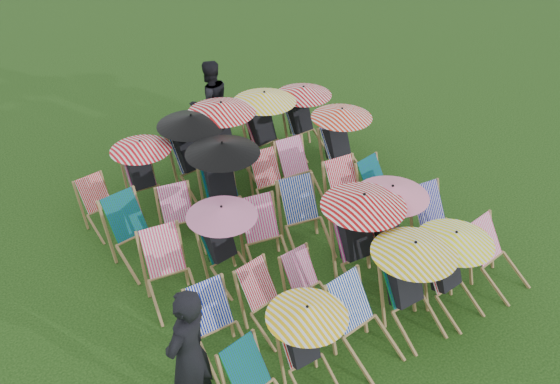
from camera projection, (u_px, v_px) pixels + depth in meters
ground at (290, 252)px, 9.78m from camera, size 100.00×100.00×0.00m
deckchair_1 at (308, 346)px, 7.38m from camera, size 0.98×1.02×1.16m
deckchair_2 at (365, 324)px, 7.82m from camera, size 0.76×0.99×1.01m
deckchair_3 at (413, 285)px, 8.12m from camera, size 1.12×1.16×1.33m
deckchair_4 at (453, 271)px, 8.42m from camera, size 1.05×1.11×1.24m
deckchair_5 at (499, 257)px, 8.94m from camera, size 0.73×0.94×0.95m
deckchair_6 at (220, 328)px, 7.81m from camera, size 0.65×0.88×0.93m
deckchair_7 at (269, 302)px, 8.24m from camera, size 0.69×0.88×0.88m
deckchair_8 at (310, 287)px, 8.52m from camera, size 0.60×0.80×0.83m
deckchair_9 at (363, 239)px, 8.84m from camera, size 1.21×1.27×1.43m
deckchair_10 at (391, 225)px, 9.23m from camera, size 1.10×1.15×1.30m
deckchair_11 at (437, 221)px, 9.68m from camera, size 0.72×0.92×0.93m
deckchair_12 at (170, 272)px, 8.63m from camera, size 0.80×1.01×1.00m
deckchair_13 at (225, 243)px, 8.95m from camera, size 1.02×1.10×1.21m
deckchair_14 at (266, 238)px, 9.29m from camera, size 0.82×1.01×0.98m
deckchair_15 at (306, 219)px, 9.64m from camera, size 0.86×1.06×1.03m
deckchair_16 at (351, 196)px, 10.21m from camera, size 0.75×0.97×0.99m
deckchair_17 at (383, 190)px, 10.41m from camera, size 0.73×0.92×0.91m
deckchair_18 at (136, 234)px, 9.33m from camera, size 0.79×1.01×1.02m
deckchair_19 at (181, 221)px, 9.71m from camera, size 0.75×0.93×0.90m
deckchair_20 at (224, 183)px, 10.06m from camera, size 1.20×1.28×1.43m
deckchair_21 at (272, 183)px, 10.61m from camera, size 0.68×0.88×0.90m
deckchair_22 at (299, 172)px, 10.86m from camera, size 0.71×0.93×0.94m
deckchair_23 at (342, 142)px, 11.29m from camera, size 1.10×1.15×1.31m
deckchair_24 at (102, 207)px, 10.08m from camera, size 0.64×0.83×0.83m
deckchair_25 at (144, 174)px, 10.48m from camera, size 1.03×1.08×1.22m
deckchair_26 at (195, 153)px, 10.85m from camera, size 1.20×1.27×1.42m
deckchair_27 at (224, 140)px, 11.20m from camera, size 1.22×1.30×1.45m
deckchair_28 at (267, 127)px, 11.66m from camera, size 1.18×1.26×1.40m
deckchair_29 at (304, 118)px, 12.09m from camera, size 1.09×1.14×1.29m
person_left at (188, 354)px, 6.89m from camera, size 0.79×0.69×1.82m
person_rear at (210, 103)px, 12.20m from camera, size 0.87×0.70×1.74m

